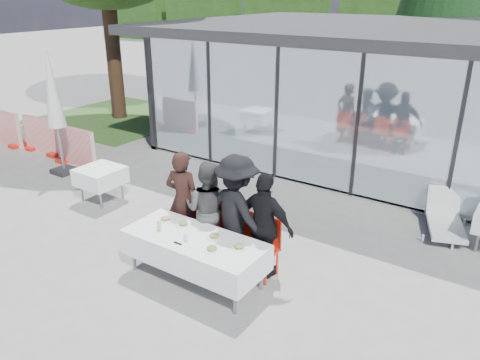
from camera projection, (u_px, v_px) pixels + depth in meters
The scene contains 25 objects.
ground at pixel (201, 264), 7.81m from camera, with size 90.00×90.00×0.00m, color gray.
pavilion at pixel (453, 77), 12.23m from camera, with size 14.80×8.80×3.44m.
treeline at pixel (452, 25), 29.50m from camera, with size 62.50×2.00×4.40m.
dining_table at pixel (195, 249), 7.21m from camera, with size 2.26×0.96×0.75m.
diner_a at pixel (183, 200), 8.07m from camera, with size 0.65×0.65×1.77m, color black.
diner_chair_a at pixel (185, 218), 8.22m from camera, with size 0.44×0.44×0.97m.
diner_b at pixel (208, 209), 7.81m from camera, with size 0.83×0.83×1.70m, color #4A4A4A.
diner_chair_b at pixel (209, 226), 7.94m from camera, with size 0.44×0.44×0.97m.
diner_c at pixel (237, 212), 7.46m from camera, with size 1.24×1.24×1.92m, color black.
diner_chair_c at pixel (237, 235), 7.64m from camera, with size 0.44×0.44×0.97m.
diner_d at pixel (265, 226), 7.22m from camera, with size 1.02×1.02×1.73m, color black.
diner_chair_d at pixel (265, 244), 7.36m from camera, with size 0.44×0.44×0.97m.
plate_a at pixel (166, 219), 7.65m from camera, with size 0.24×0.24×0.07m.
plate_b at pixel (183, 224), 7.48m from camera, with size 0.24×0.24×0.07m.
plate_c at pixel (214, 236), 7.11m from camera, with size 0.24×0.24×0.07m.
plate_d at pixel (239, 247), 6.82m from camera, with size 0.24×0.24×0.07m.
plate_extra at pixel (212, 249), 6.76m from camera, with size 0.24×0.24×0.07m.
juice_bottle at pixel (159, 226), 7.33m from camera, with size 0.06×0.06×0.14m, color #98C150.
drinking_glasses at pixel (186, 237), 7.04m from camera, with size 0.07×0.07×0.10m.
folded_eyeglasses at pixel (178, 243), 6.95m from camera, with size 0.14×0.03×0.01m, color black.
spare_table_left at pixel (100, 176), 10.00m from camera, with size 0.86×0.86×0.74m.
market_umbrella at pixel (53, 97), 10.99m from camera, with size 0.50×0.50×3.00m.
construction_barriers at pixel (8, 129), 13.79m from camera, with size 7.80×0.60×1.00m.
lounger at pixel (445, 217), 8.85m from camera, with size 1.00×1.45×0.72m.
grass_patch at pixel (120, 117), 16.82m from camera, with size 5.00×5.00×0.02m, color #385926.
Camera 1 is at (4.29, -5.19, 4.25)m, focal length 35.00 mm.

